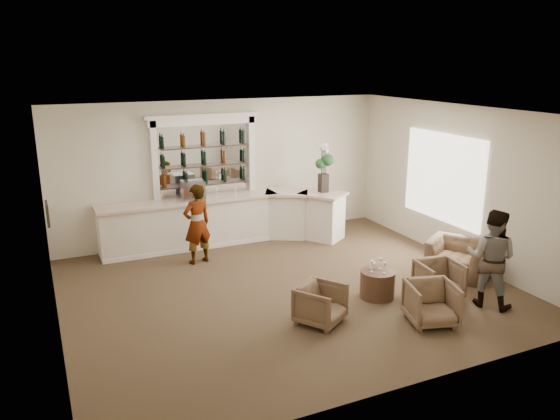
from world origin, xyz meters
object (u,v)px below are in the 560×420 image
object	(u,v)px
armchair_far	(457,258)
flower_vase	(324,165)
armchair_right	(439,279)
bar_counter	(226,220)
guest	(491,258)
armchair_left	(321,304)
sommelier	(197,224)
espresso_machine	(193,190)
armchair_center	(431,303)
cocktail_table	(377,284)

from	to	relation	value
armchair_far	flower_vase	xyz separation A→B (m)	(-1.31, 3.19, 1.44)
armchair_right	bar_counter	bearing A→B (deg)	127.03
bar_counter	flower_vase	xyz separation A→B (m)	(2.26, -0.54, 1.22)
guest	armchair_right	world-z (taller)	guest
bar_counter	armchair_left	size ratio (longest dim) A/B	7.96
guest	sommelier	bearing A→B (deg)	11.85
sommelier	guest	distance (m)	5.78
guest	armchair_right	bearing A→B (deg)	8.29
guest	flower_vase	distance (m)	4.67
guest	flower_vase	size ratio (longest dim) A/B	1.51
sommelier	espresso_machine	xyz separation A→B (m)	(0.20, 0.95, 0.50)
flower_vase	sommelier	bearing A→B (deg)	-173.43
guest	armchair_center	bearing A→B (deg)	63.21
guest	armchair_far	xyz separation A→B (m)	(0.48, 1.31, -0.52)
cocktail_table	sommelier	world-z (taller)	sommelier
guest	espresso_machine	xyz separation A→B (m)	(-3.83, 5.08, 0.48)
guest	armchair_right	xyz separation A→B (m)	(-0.55, 0.64, -0.54)
flower_vase	armchair_center	bearing A→B (deg)	-96.64
armchair_center	espresso_machine	xyz separation A→B (m)	(-2.47, 5.22, 1.01)
cocktail_table	armchair_right	world-z (taller)	armchair_right
sommelier	armchair_right	bearing A→B (deg)	121.05
guest	armchair_center	size ratio (longest dim) A/B	2.27
armchair_right	armchair_far	bearing A→B (deg)	40.43
bar_counter	guest	world-z (taller)	guest
bar_counter	flower_vase	bearing A→B (deg)	-13.56
bar_counter	cocktail_table	bearing A→B (deg)	-69.17
guest	espresso_machine	distance (m)	6.38
armchair_left	armchair_center	bearing A→B (deg)	-58.85
bar_counter	armchair_left	world-z (taller)	bar_counter
sommelier	armchair_right	size ratio (longest dim) A/B	2.31
cocktail_table	guest	size ratio (longest dim) A/B	0.36
guest	espresso_machine	bearing A→B (deg)	4.54
armchair_left	espresso_machine	world-z (taller)	espresso_machine
cocktail_table	sommelier	xyz separation A→B (m)	(-2.46, 3.05, 0.60)
armchair_left	cocktail_table	bearing A→B (deg)	-16.05
armchair_center	armchair_left	bearing A→B (deg)	171.24
guest	armchair_far	size ratio (longest dim) A/B	1.59
armchair_left	armchair_right	distance (m)	2.45
armchair_left	flower_vase	xyz separation A→B (m)	(2.17, 3.87, 1.47)
cocktail_table	flower_vase	xyz separation A→B (m)	(0.75, 3.42, 1.54)
espresso_machine	armchair_far	bearing A→B (deg)	-37.33
cocktail_table	sommelier	size ratio (longest dim) A/B	0.37
cocktail_table	sommelier	bearing A→B (deg)	128.92
armchair_far	flower_vase	distance (m)	3.73
armchair_far	espresso_machine	world-z (taller)	espresso_machine
guest	armchair_left	xyz separation A→B (m)	(-3.00, 0.63, -0.54)
armchair_center	armchair_far	bearing A→B (deg)	54.47
armchair_far	flower_vase	size ratio (longest dim) A/B	0.95
bar_counter	armchair_right	size ratio (longest dim) A/B	7.74
flower_vase	armchair_right	bearing A→B (deg)	-85.93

